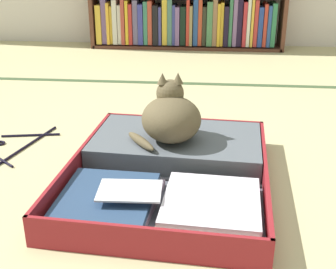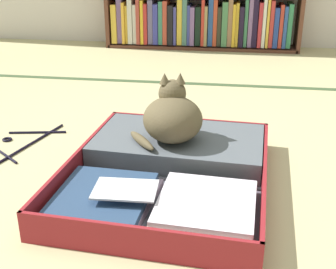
% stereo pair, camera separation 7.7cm
% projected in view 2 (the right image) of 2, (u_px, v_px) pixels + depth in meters
% --- Properties ---
extents(ground_plane, '(10.00, 10.00, 0.00)m').
position_uv_depth(ground_plane, '(191.00, 185.00, 1.54)').
color(ground_plane, '#C1B783').
extents(tatami_border, '(4.80, 0.05, 0.00)m').
position_uv_depth(tatami_border, '(211.00, 84.00, 2.65)').
color(tatami_border, '#3D5332').
rests_on(tatami_border, ground_plane).
extents(open_suitcase, '(0.71, 0.86, 0.10)m').
position_uv_depth(open_suitcase, '(172.00, 167.00, 1.57)').
color(open_suitcase, maroon).
rests_on(open_suitcase, ground_plane).
extents(black_cat, '(0.30, 0.28, 0.24)m').
position_uv_depth(black_cat, '(172.00, 117.00, 1.62)').
color(black_cat, brown).
rests_on(black_cat, open_suitcase).
extents(clothes_hanger, '(0.28, 0.44, 0.01)m').
position_uv_depth(clothes_hanger, '(23.00, 142.00, 1.86)').
color(clothes_hanger, black).
rests_on(clothes_hanger, ground_plane).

